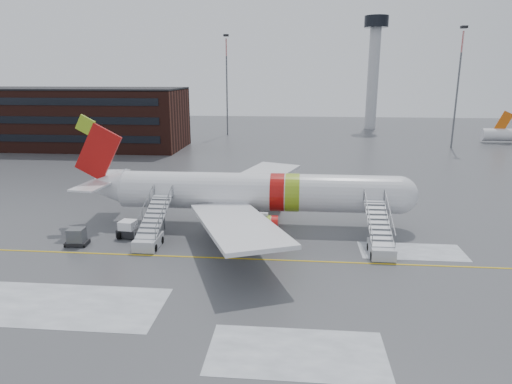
# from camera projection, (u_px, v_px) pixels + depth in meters

# --- Properties ---
(ground) EXTENTS (260.00, 260.00, 0.00)m
(ground) POSITION_uv_depth(u_px,v_px,m) (183.00, 252.00, 39.93)
(ground) COLOR #494C4F
(ground) RESTS_ON ground
(airliner) EXTENTS (35.03, 32.97, 11.18)m
(airliner) POSITION_uv_depth(u_px,v_px,m) (249.00, 192.00, 46.47)
(airliner) COLOR silver
(airliner) RESTS_ON ground
(airstair_fwd) EXTENTS (2.05, 7.70, 3.48)m
(airstair_fwd) POSITION_uv_depth(u_px,v_px,m) (380.00, 241.00, 39.68)
(airstair_fwd) COLOR silver
(airstair_fwd) RESTS_ON ground
(airstair_aft) EXTENTS (2.05, 7.70, 3.48)m
(airstair_aft) POSITION_uv_depth(u_px,v_px,m) (151.00, 233.00, 41.50)
(airstair_aft) COLOR #B5B7BD
(airstair_aft) RESTS_ON ground
(pushback_tug) EXTENTS (2.99, 2.39, 1.61)m
(pushback_tug) POSITION_uv_depth(u_px,v_px,m) (131.00, 230.00, 43.40)
(pushback_tug) COLOR black
(pushback_tug) RESTS_ON ground
(uld_container) EXTENTS (2.03, 1.55, 1.58)m
(uld_container) POSITION_uv_depth(u_px,v_px,m) (77.00, 237.00, 41.39)
(uld_container) COLOR black
(uld_container) RESTS_ON ground
(terminal_building) EXTENTS (62.00, 16.11, 12.30)m
(terminal_building) POSITION_uv_depth(u_px,v_px,m) (36.00, 117.00, 95.32)
(terminal_building) COLOR #3F1E16
(terminal_building) RESTS_ON ground
(control_tower) EXTENTS (6.40, 6.40, 30.00)m
(control_tower) POSITION_uv_depth(u_px,v_px,m) (374.00, 60.00, 124.06)
(control_tower) COLOR #B2B5BA
(control_tower) RESTS_ON ground
(light_mast_far_ne) EXTENTS (1.20, 1.20, 24.25)m
(light_mast_far_ne) POSITION_uv_depth(u_px,v_px,m) (458.00, 80.00, 92.45)
(light_mast_far_ne) COLOR #595B60
(light_mast_far_ne) RESTS_ON ground
(light_mast_far_n) EXTENTS (1.20, 1.20, 24.25)m
(light_mast_far_n) POSITION_uv_depth(u_px,v_px,m) (227.00, 79.00, 112.29)
(light_mast_far_n) COLOR #595B60
(light_mast_far_n) RESTS_ON ground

